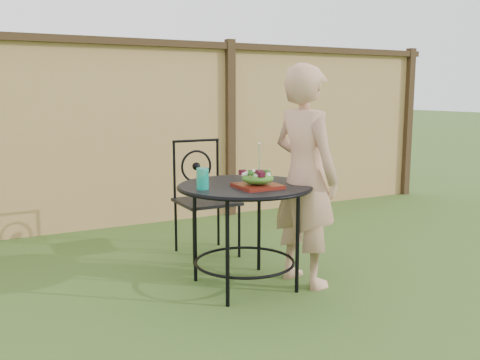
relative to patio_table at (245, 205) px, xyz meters
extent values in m
plane|color=#2E4C18|center=(-0.39, -0.09, -0.59)|extent=(60.00, 60.00, 0.00)
cube|color=tan|center=(-0.39, 2.11, 0.31)|extent=(8.00, 0.05, 1.80)
cube|color=black|center=(-0.39, 2.06, 1.24)|extent=(8.00, 0.07, 0.07)
cube|color=black|center=(0.91, 2.06, 0.36)|extent=(0.09, 0.09, 1.90)
cube|color=black|center=(3.51, 2.06, 0.36)|extent=(0.09, 0.09, 1.90)
cylinder|color=black|center=(0.00, 0.00, 0.13)|extent=(0.90, 0.90, 0.02)
torus|color=black|center=(0.00, 0.00, 0.12)|extent=(0.92, 0.92, 0.02)
torus|color=black|center=(0.00, 0.00, -0.41)|extent=(0.70, 0.70, 0.02)
cylinder|color=black|center=(0.26, 0.26, -0.23)|extent=(0.03, 0.03, 0.71)
cylinder|color=black|center=(-0.26, 0.26, -0.23)|extent=(0.03, 0.03, 0.71)
cylinder|color=black|center=(-0.26, -0.26, -0.23)|extent=(0.03, 0.03, 0.71)
cylinder|color=black|center=(0.26, -0.26, -0.23)|extent=(0.03, 0.03, 0.71)
cube|color=black|center=(0.08, 0.81, -0.14)|extent=(0.46, 0.46, 0.03)
cylinder|color=black|center=(0.08, 1.02, 0.35)|extent=(0.42, 0.02, 0.02)
torus|color=black|center=(0.08, 1.02, 0.13)|extent=(0.28, 0.02, 0.28)
cylinder|color=black|center=(-0.12, 0.61, -0.37)|extent=(0.02, 0.02, 0.44)
cylinder|color=black|center=(0.28, 0.61, -0.37)|extent=(0.02, 0.02, 0.44)
cylinder|color=black|center=(-0.12, 1.01, -0.37)|extent=(0.02, 0.02, 0.44)
cylinder|color=black|center=(0.28, 1.01, -0.37)|extent=(0.02, 0.02, 0.44)
cylinder|color=black|center=(-0.12, 1.02, 0.11)|extent=(0.02, 0.02, 0.50)
cylinder|color=black|center=(0.28, 1.02, 0.11)|extent=(0.02, 0.02, 0.50)
imported|color=tan|center=(0.41, -0.12, 0.18)|extent=(0.47, 0.62, 1.54)
cube|color=#4F140B|center=(0.02, -0.14, 0.15)|extent=(0.27, 0.27, 0.02)
ellipsoid|color=#235614|center=(0.02, -0.14, 0.20)|extent=(0.21, 0.21, 0.08)
cylinder|color=silver|center=(0.03, -0.14, 0.33)|extent=(0.01, 0.01, 0.18)
cylinder|color=#0D9A81|center=(-0.32, -0.03, 0.21)|extent=(0.08, 0.08, 0.14)
camera|label=1|loc=(-1.68, -3.16, 0.76)|focal=40.00mm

